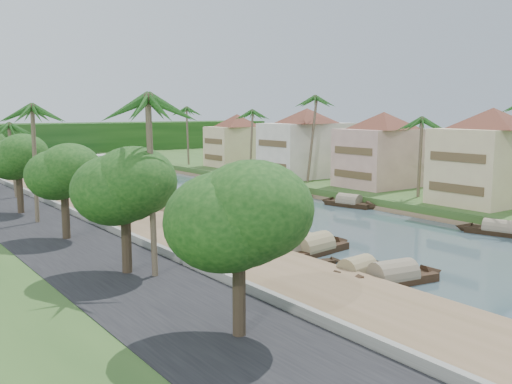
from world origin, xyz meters
TOP-DOWN VIEW (x-y plane):
  - ground at (0.00, 0.00)m, footprint 220.00×220.00m
  - left_bank at (-16.00, 20.00)m, footprint 10.00×180.00m
  - right_bank at (19.00, 20.00)m, footprint 16.00×180.00m
  - road at (-24.50, 20.00)m, footprint 8.00×180.00m
  - retaining_wall at (-20.20, 20.00)m, footprint 0.40×180.00m
  - far_right_fill at (56.00, 20.00)m, footprint 60.00×220.00m
  - treeline at (0.00, 100.00)m, footprint 120.00×14.00m
  - bridge at (0.00, 72.00)m, footprint 28.00×4.00m
  - building_near at (18.99, -2.00)m, footprint 14.85×14.85m
  - building_mid at (19.99, 14.00)m, footprint 14.11×14.11m
  - building_far at (18.99, 28.00)m, footprint 15.59×15.59m
  - building_distant at (19.99, 48.00)m, footprint 12.62×12.62m
  - sampan_0 at (-9.24, -12.93)m, footprint 8.75×3.20m
  - sampan_1 at (-10.16, -10.62)m, footprint 6.95×2.20m
  - sampan_2 at (-8.27, -4.07)m, footprint 9.50×3.17m
  - sampan_3 at (-9.41, -3.44)m, footprint 8.75×2.48m
  - sampan_4 at (-9.28, 2.00)m, footprint 7.10×2.63m
  - sampan_5 at (-8.24, 0.67)m, footprint 7.02×2.82m
  - sampan_6 at (-9.40, 5.37)m, footprint 8.49×2.88m
  - sampan_7 at (-9.38, 11.57)m, footprint 8.24×2.76m
  - sampan_8 at (-8.20, 11.03)m, footprint 7.04×3.24m
  - sampan_9 at (-7.81, 15.49)m, footprint 9.56×4.80m
  - sampan_10 at (-9.94, 16.72)m, footprint 7.28×3.89m
  - sampan_11 at (-8.30, 20.48)m, footprint 7.19×2.58m
  - sampan_12 at (-8.50, 25.53)m, footprint 7.03×4.75m
  - sampan_13 at (-10.00, 32.43)m, footprint 8.38×3.33m
  - sampan_14 at (9.86, -8.88)m, footprint 3.81×8.18m
  - sampan_15 at (9.96, 10.03)m, footprint 3.44×8.07m
  - sampan_16 at (9.29, 20.46)m, footprint 3.57×8.06m
  - canoe_1 at (-10.47, -6.49)m, footprint 4.96×1.92m
  - canoe_2 at (-5.68, 20.02)m, footprint 4.63×2.43m
  - palm_1 at (16.00, 4.96)m, footprint 3.20×3.20m
  - palm_2 at (15.00, 22.81)m, footprint 3.20×3.20m
  - palm_3 at (16.00, 38.23)m, footprint 3.20×3.20m
  - palm_4 at (-23.00, -6.49)m, footprint 3.20×3.20m
  - palm_5 at (-24.00, 14.48)m, footprint 3.20×3.20m
  - palm_6 at (-22.00, 30.50)m, footprint 3.20×3.20m
  - palm_7 at (14.00, 55.15)m, footprint 3.20×3.20m
  - tree_0 at (-24.00, -16.85)m, footprint 5.27×5.27m
  - tree_1 at (-24.00, -4.83)m, footprint 5.18×5.18m
  - tree_2 at (-24.00, 6.60)m, footprint 4.67×4.67m
  - tree_3 at (-24.00, 20.13)m, footprint 4.76×4.76m
  - tree_6 at (24.00, 29.97)m, footprint 5.00×5.00m
  - person_near at (-13.67, -0.97)m, footprint 0.72×0.73m
  - person_far at (-13.05, 9.21)m, footprint 0.94×0.91m

SIDE VIEW (x-z plane):
  - ground at x=0.00m, z-range 0.00..0.00m
  - canoe_2 at x=-5.68m, z-range -0.24..0.44m
  - canoe_1 at x=-10.47m, z-range -0.30..0.50m
  - left_bank at x=-16.00m, z-range 0.00..0.80m
  - sampan_12 at x=-8.50m, z-range -0.50..1.30m
  - sampan_16 at x=9.29m, z-range -0.58..1.40m
  - sampan_14 at x=9.86m, z-range -0.59..1.41m
  - sampan_4 at x=-9.28m, z-range -0.59..1.41m
  - sampan_10 at x=-9.94m, z-range -0.60..1.42m
  - sampan_11 at x=-8.30m, z-range -0.61..1.44m
  - sampan_1 at x=-10.16m, z-range -0.62..1.44m
  - sampan_15 at x=9.96m, z-range -0.65..1.48m
  - sampan_8 at x=-8.20m, z-range -0.65..1.48m
  - sampan_7 at x=-9.38m, z-range -0.67..1.49m
  - sampan_5 at x=-8.24m, z-range -0.68..1.51m
  - sampan_13 at x=-10.00m, z-range -0.70..1.54m
  - sampan_0 at x=-9.24m, z-range -0.71..1.54m
  - sampan_3 at x=-9.41m, z-range -0.74..1.57m
  - sampan_9 at x=-7.81m, z-range -0.77..1.60m
  - sampan_2 at x=-8.27m, z-range -0.79..1.63m
  - sampan_6 at x=-9.40m, z-range -0.81..1.65m
  - far_right_fill at x=56.00m, z-range 0.00..1.15m
  - right_bank at x=19.00m, z-range 0.00..1.20m
  - road at x=-24.50m, z-range 0.00..1.40m
  - retaining_wall at x=-20.20m, z-range 0.80..1.90m
  - person_far at x=-13.05m, z-range 0.80..2.32m
  - person_near at x=-13.67m, z-range 0.80..2.50m
  - bridge at x=0.00m, z-range 0.52..2.92m
  - treeline at x=0.00m, z-range 0.00..8.00m
  - building_distant at x=19.99m, z-range 1.28..10.48m
  - building_mid at x=19.99m, z-range 1.28..10.98m
  - building_near at x=18.99m, z-range 1.28..11.48m
  - building_far at x=18.99m, z-range 1.28..11.48m
  - tree_6 at x=24.00m, z-range 2.72..10.05m
  - tree_2 at x=-24.00m, z-range 2.92..9.97m
  - tree_1 at x=-24.00m, z-range 2.90..10.32m
  - tree_0 at x=-24.00m, z-range 2.89..10.35m
  - tree_3 at x=-24.00m, z-range 3.01..10.33m
  - palm_6 at x=-22.00m, z-range 4.51..14.18m
  - palm_1 at x=16.00m, z-range 4.68..15.14m
  - palm_3 at x=16.00m, z-range 5.07..16.37m
  - palm_5 at x=-24.00m, z-range 5.40..16.99m
  - palm_7 at x=14.00m, z-range 5.31..17.12m
  - palm_4 at x=-23.00m, z-range 5.60..17.63m
  - palm_2 at x=15.00m, z-range 5.98..19.19m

